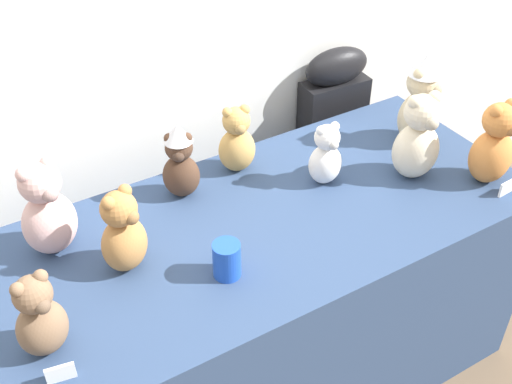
{
  "coord_description": "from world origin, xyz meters",
  "views": [
    {
      "loc": [
        -0.78,
        -1.05,
        2.09
      ],
      "look_at": [
        0.0,
        0.25,
        0.91
      ],
      "focal_mm": 45.04,
      "sensor_mm": 36.0,
      "label": 1
    }
  ],
  "objects": [
    {
      "name": "display_table",
      "position": [
        0.0,
        0.25,
        0.4
      ],
      "size": [
        1.82,
        0.77,
        0.79
      ],
      "primitive_type": "cube",
      "color": "navy",
      "rests_on": "ground_plane"
    },
    {
      "name": "instrument_case",
      "position": [
        0.68,
        0.77,
        0.51
      ],
      "size": [
        0.29,
        0.13,
        1.0
      ],
      "rotation": [
        0.0,
        0.0,
        -0.05
      ],
      "color": "black",
      "rests_on": "ground_plane"
    },
    {
      "name": "teddy_bear_honey",
      "position": [
        0.09,
        0.53,
        0.91
      ],
      "size": [
        0.15,
        0.13,
        0.25
      ],
      "rotation": [
        0.0,
        0.0,
        -0.22
      ],
      "color": "tan",
      "rests_on": "display_table"
    },
    {
      "name": "teddy_bear_caramel",
      "position": [
        -0.41,
        0.27,
        0.92
      ],
      "size": [
        0.18,
        0.17,
        0.27
      ],
      "rotation": [
        0.0,
        0.0,
        0.45
      ],
      "color": "#B27A42",
      "rests_on": "display_table"
    },
    {
      "name": "teddy_bear_cream",
      "position": [
        0.58,
        0.19,
        0.94
      ],
      "size": [
        0.18,
        0.16,
        0.31
      ],
      "rotation": [
        0.0,
        0.0,
        -0.14
      ],
      "color": "beige",
      "rests_on": "display_table"
    },
    {
      "name": "teddy_bear_blush",
      "position": [
        -0.57,
        0.45,
        0.94
      ],
      "size": [
        0.19,
        0.17,
        0.31
      ],
      "rotation": [
        0.0,
        0.0,
        0.24
      ],
      "color": "beige",
      "rests_on": "display_table"
    },
    {
      "name": "teddy_bear_sand",
      "position": [
        0.74,
        0.35,
        0.96
      ],
      "size": [
        0.18,
        0.17,
        0.34
      ],
      "rotation": [
        0.0,
        0.0,
        0.27
      ],
      "color": "#CCB78E",
      "rests_on": "display_table"
    },
    {
      "name": "teddy_bear_mocha",
      "position": [
        -0.69,
        0.1,
        0.91
      ],
      "size": [
        0.15,
        0.14,
        0.25
      ],
      "rotation": [
        0.0,
        0.0,
        0.24
      ],
      "color": "#7F6047",
      "rests_on": "display_table"
    },
    {
      "name": "teddy_bear_snow",
      "position": [
        0.31,
        0.32,
        0.9
      ],
      "size": [
        0.12,
        0.1,
        0.22
      ],
      "rotation": [
        0.0,
        0.0,
        -0.05
      ],
      "color": "white",
      "rests_on": "display_table"
    },
    {
      "name": "teddy_bear_ginger",
      "position": [
        0.78,
        0.04,
        0.93
      ],
      "size": [
        0.16,
        0.14,
        0.3
      ],
      "rotation": [
        0.0,
        0.0,
        0.03
      ],
      "color": "#D17F3D",
      "rests_on": "display_table"
    },
    {
      "name": "teddy_bear_cocoa",
      "position": [
        -0.13,
        0.5,
        0.92
      ],
      "size": [
        0.15,
        0.15,
        0.27
      ],
      "rotation": [
        0.0,
        0.0,
        -0.49
      ],
      "color": "#4C3323",
      "rests_on": "display_table"
    },
    {
      "name": "party_cup_blue",
      "position": [
        -0.18,
        0.1,
        0.85
      ],
      "size": [
        0.08,
        0.08,
        0.11
      ],
      "primitive_type": "cylinder",
      "color": "blue",
      "rests_on": "display_table"
    },
    {
      "name": "name_card_front_left",
      "position": [
        -0.69,
        -0.01,
        0.82
      ],
      "size": [
        0.07,
        0.02,
        0.05
      ],
      "primitive_type": "cube",
      "rotation": [
        0.0,
        0.0,
        -0.18
      ],
      "color": "white",
      "rests_on": "display_table"
    },
    {
      "name": "name_card_front_middle",
      "position": [
        0.78,
        -0.05,
        0.82
      ],
      "size": [
        0.07,
        0.01,
        0.05
      ],
      "primitive_type": "cube",
      "rotation": [
        0.0,
        0.0,
        0.07
      ],
      "color": "white",
      "rests_on": "display_table"
    }
  ]
}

